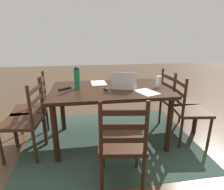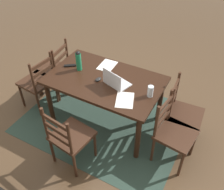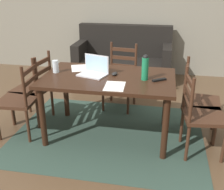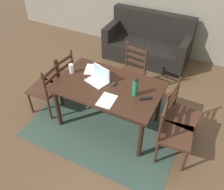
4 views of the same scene
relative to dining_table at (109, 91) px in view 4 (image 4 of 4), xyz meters
The scene contains 16 objects.
ground_plane 0.67m from the dining_table, ahead, with size 14.00×14.00×0.00m, color brown.
area_rug 0.67m from the dining_table, ahead, with size 2.34×1.84×0.01m, color #2D4238.
dining_table is the anchor object (origin of this frame).
chair_right_far 1.10m from the dining_table, 10.38° to the left, with size 0.48×0.48×0.95m.
chair_left_far 1.09m from the dining_table, behind, with size 0.49×0.49×0.95m.
chair_left_near 1.09m from the dining_table, 169.96° to the right, with size 0.47×0.47×0.95m.
chair_far_head 0.87m from the dining_table, 89.63° to the left, with size 0.49×0.49×0.95m.
chair_right_near 1.10m from the dining_table, 10.41° to the right, with size 0.49×0.49×0.95m.
couch 2.19m from the dining_table, 93.93° to the left, with size 1.80×0.80×1.00m.
laptop 0.24m from the dining_table, 166.78° to the left, with size 0.37×0.31×0.23m.
water_bottle 0.49m from the dining_table, ahead, with size 0.08×0.08×0.29m.
drinking_glass 0.68m from the dining_table, behind, with size 0.07×0.07×0.15m, color silver.
computer_mouse 0.14m from the dining_table, 46.04° to the left, with size 0.06×0.10×0.03m, color black.
tv_remote 0.60m from the dining_table, ahead, with size 0.04×0.17×0.02m, color black.
paper_stack_left 0.34m from the dining_table, 66.75° to the right, with size 0.21×0.30×0.00m, color white.
paper_stack_right 0.50m from the dining_table, 149.53° to the left, with size 0.21×0.30×0.00m, color white.
Camera 4 is at (1.28, -2.42, 2.95)m, focal length 38.56 mm.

